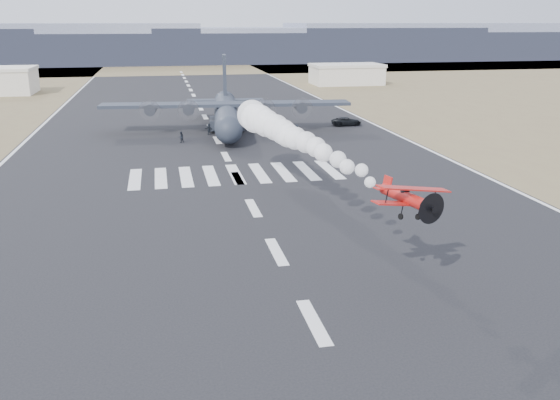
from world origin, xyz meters
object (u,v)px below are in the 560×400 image
object	(u,v)px
aerobatic_biplane	(408,198)
crew_c	(283,129)
transport_aircraft	(226,112)
crew_a	(271,134)
crew_f	(209,129)
support_vehicle	(347,121)
crew_h	(181,137)
crew_e	(297,130)
crew_d	(287,134)
crew_g	(274,131)
crew_b	(266,128)
hangar_right	(346,74)

from	to	relation	value
aerobatic_biplane	crew_c	world-z (taller)	aerobatic_biplane
crew_c	transport_aircraft	bearing A→B (deg)	-131.47
crew_a	crew_f	xyz separation A→B (m)	(-9.47, 5.14, 0.14)
aerobatic_biplane	support_vehicle	bearing A→B (deg)	67.40
crew_h	crew_a	bearing A→B (deg)	156.88
crew_e	crew_f	distance (m)	14.44
crew_e	crew_h	bearing A→B (deg)	-83.20
transport_aircraft	support_vehicle	distance (m)	21.78
crew_c	crew_d	distance (m)	5.37
support_vehicle	transport_aircraft	bearing A→B (deg)	84.29
aerobatic_biplane	crew_g	distance (m)	59.09
crew_e	crew_h	size ratio (longest dim) A/B	0.98
crew_a	crew_d	xyz separation A→B (m)	(2.23, -1.57, 0.14)
crew_g	crew_h	world-z (taller)	crew_h
aerobatic_biplane	crew_h	world-z (taller)	aerobatic_biplane
aerobatic_biplane	crew_b	world-z (taller)	aerobatic_biplane
hangar_right	support_vehicle	bearing A→B (deg)	-107.57
transport_aircraft	crew_d	xyz separation A→B (m)	(8.27, -10.93, -2.17)
crew_a	crew_f	bearing A→B (deg)	-60.79
crew_b	crew_g	xyz separation A→B (m)	(0.87, -2.85, -0.01)
crew_e	crew_h	distance (m)	19.20
crew_g	crew_a	bearing A→B (deg)	-119.15
crew_f	support_vehicle	bearing A→B (deg)	53.86
crew_h	hangar_right	bearing A→B (deg)	-148.35
support_vehicle	crew_b	distance (m)	16.33
aerobatic_biplane	crew_e	bearing A→B (deg)	75.87
crew_a	crew_b	xyz separation A→B (m)	(0.01, 4.77, 0.08)
crew_c	crew_h	size ratio (longest dim) A/B	0.93
aerobatic_biplane	crew_g	bearing A→B (deg)	79.55
support_vehicle	crew_c	world-z (taller)	crew_c
crew_b	aerobatic_biplane	bearing A→B (deg)	60.96
hangar_right	crew_g	bearing A→B (deg)	-115.55
support_vehicle	crew_e	distance (m)	13.00
hangar_right	crew_c	distance (m)	82.28
support_vehicle	crew_f	distance (m)	25.48
crew_b	crew_h	distance (m)	15.20
crew_b	crew_h	size ratio (longest dim) A/B	0.99
hangar_right	crew_h	size ratio (longest dim) A/B	11.86
crew_f	crew_g	xyz separation A→B (m)	(10.34, -3.22, -0.07)
aerobatic_biplane	crew_e	xyz separation A→B (m)	(6.27, 59.28, -6.00)
hangar_right	support_vehicle	distance (m)	72.18
transport_aircraft	crew_b	bearing A→B (deg)	-31.79
crew_d	aerobatic_biplane	bearing A→B (deg)	48.09
crew_c	crew_e	bearing A→B (deg)	48.93
transport_aircraft	crew_f	xyz separation A→B (m)	(-3.44, -4.22, -2.17)
support_vehicle	crew_f	size ratio (longest dim) A/B	2.88
crew_c	crew_e	size ratio (longest dim) A/B	0.94
crew_d	crew_h	xyz separation A→B (m)	(-16.48, 1.08, -0.06)
support_vehicle	crew_b	size ratio (longest dim) A/B	3.11
hangar_right	crew_f	world-z (taller)	hangar_right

